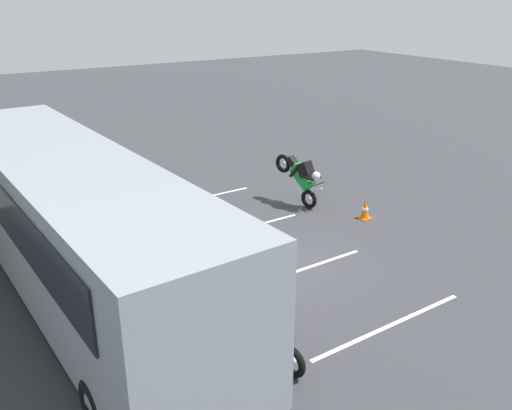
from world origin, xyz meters
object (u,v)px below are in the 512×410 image
spectator_centre (198,239)px  spectator_right (173,220)px  spectator_left (229,257)px  spectator_far_right (153,205)px  tour_bus (74,230)px  parked_motorcycle_silver (264,335)px  stunt_motorcycle (301,176)px  spectator_far_left (260,279)px  traffic_cone (365,209)px

spectator_centre → spectator_right: (1.24, 0.07, 0.05)m
spectator_left → spectator_far_right: 3.56m
tour_bus → spectator_centre: size_ratio=7.04×
spectator_far_right → parked_motorcycle_silver: 5.76m
tour_bus → stunt_motorcycle: 7.72m
spectator_centre → stunt_motorcycle: size_ratio=0.82×
tour_bus → spectator_right: size_ratio=6.76×
spectator_far_left → parked_motorcycle_silver: size_ratio=0.85×
spectator_far_right → spectator_far_left: bearing=-176.2°
stunt_motorcycle → spectator_far_right: bearing=91.6°
spectator_far_right → parked_motorcycle_silver: bearing=177.7°
parked_motorcycle_silver → spectator_right: bearing=-3.9°
spectator_centre → spectator_far_right: spectator_far_right is taller
tour_bus → spectator_far_left: tour_bus is taller
parked_motorcycle_silver → spectator_far_left: bearing=-29.3°
spectator_far_right → stunt_motorcycle: (0.14, -4.97, -0.11)m
stunt_motorcycle → traffic_cone: size_ratio=3.22×
spectator_left → spectator_right: bearing=5.1°
spectator_far_right → traffic_cone: bearing=-106.6°
spectator_right → spectator_centre: bearing=-176.6°
tour_bus → parked_motorcycle_silver: size_ratio=5.71×
spectator_far_left → spectator_left: 1.22m
tour_bus → spectator_far_left: 4.10m
traffic_cone → spectator_centre: bearing=95.6°
spectator_far_left → spectator_centre: (2.43, 0.15, -0.06)m
parked_motorcycle_silver → spectator_left: bearing=-13.8°
spectator_far_left → spectator_far_right: 4.78m
parked_motorcycle_silver → stunt_motorcycle: bearing=-41.6°
tour_bus → spectator_centre: bearing=-101.2°
spectator_far_left → spectator_far_right: bearing=3.8°
spectator_left → tour_bus: bearing=57.9°
spectator_left → spectator_far_right: (3.55, 0.31, 0.09)m
tour_bus → spectator_left: bearing=-122.1°
spectator_centre → parked_motorcycle_silver: 3.45m
tour_bus → spectator_far_right: bearing=-53.6°
traffic_cone → spectator_left: bearing=107.5°
spectator_far_left → spectator_right: size_ratio=1.01×
spectator_far_right → parked_motorcycle_silver: (-5.73, 0.23, -0.61)m
tour_bus → stunt_motorcycle: tour_bus is taller
spectator_far_right → parked_motorcycle_silver: spectator_far_right is taller
tour_bus → spectator_far_right: (1.81, -2.46, -0.55)m
spectator_right → spectator_far_right: (1.09, 0.09, 0.07)m
tour_bus → spectator_centre: tour_bus is taller
tour_bus → traffic_cone: 8.52m
spectator_left → spectator_right: 2.47m
tour_bus → spectator_far_right: size_ratio=6.41×
tour_bus → stunt_motorcycle: size_ratio=5.74×
parked_motorcycle_silver → traffic_cone: bearing=-57.3°
spectator_right → stunt_motorcycle: 5.04m
spectator_left → traffic_cone: bearing=-72.5°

